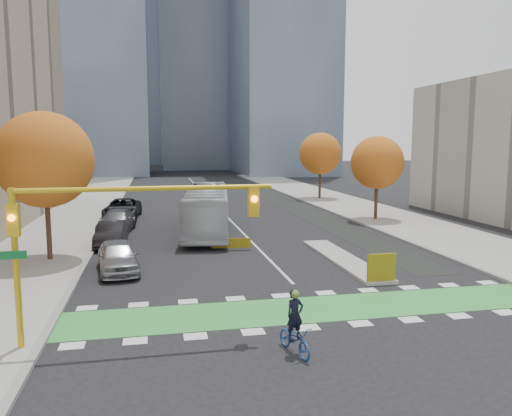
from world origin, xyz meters
name	(u,v)px	position (x,y,z in m)	size (l,w,h in m)	color
ground	(331,322)	(0.00, 0.00, 0.00)	(300.00, 300.00, 0.00)	black
sidewalk_west	(50,235)	(-13.50, 20.00, 0.07)	(7.00, 120.00, 0.15)	gray
sidewalk_east	(403,223)	(13.50, 20.00, 0.07)	(7.00, 120.00, 0.15)	gray
curb_west	(102,233)	(-10.00, 20.00, 0.07)	(0.30, 120.00, 0.16)	gray
curb_east	(363,224)	(10.00, 20.00, 0.07)	(0.30, 120.00, 0.16)	gray
bike_crossing	(318,308)	(0.00, 1.50, 0.01)	(20.00, 3.00, 0.01)	green
centre_line	(210,200)	(0.00, 40.00, 0.01)	(0.15, 70.00, 0.01)	silver
bike_lane_paint	(297,209)	(7.50, 30.00, 0.01)	(2.50, 50.00, 0.01)	black
median_island	(343,259)	(4.00, 9.00, 0.08)	(1.60, 10.00, 0.16)	gray
hazard_board	(381,267)	(4.00, 4.20, 0.80)	(1.40, 0.12, 1.30)	yellow
tower_ne	(282,25)	(20.00, 85.00, 30.00)	(18.00, 24.00, 60.00)	#47566B
tower_far	(158,29)	(-4.00, 140.00, 40.00)	(26.00, 26.00, 80.00)	#47566B
tree_west	(45,160)	(-12.00, 12.00, 5.62)	(5.20, 5.20, 8.22)	#332114
tree_east_near	(377,163)	(12.00, 22.00, 4.86)	(4.40, 4.40, 7.08)	#332114
tree_east_far	(320,154)	(12.50, 38.00, 5.24)	(4.80, 4.80, 7.65)	#332114
traffic_signal_west	(101,223)	(-7.93, -0.51, 4.03)	(8.53, 0.56, 5.20)	#BF9914
cyclist	(295,333)	(-2.07, -2.41, 0.69)	(1.07, 1.88, 2.05)	navy
bus	(207,210)	(-2.55, 18.75, 1.73)	(2.91, 12.45, 3.47)	#B6BABE
parked_car_a	(118,256)	(-8.15, 8.91, 0.81)	(1.92, 4.77, 1.62)	#96969B
parked_car_b	(111,234)	(-9.00, 15.73, 0.77)	(1.64, 4.70, 1.55)	black
parked_car_c	(117,221)	(-9.00, 20.73, 0.79)	(2.22, 5.46, 1.58)	#504F54
parked_car_d	(122,209)	(-9.00, 27.48, 0.85)	(2.81, 6.10, 1.69)	black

